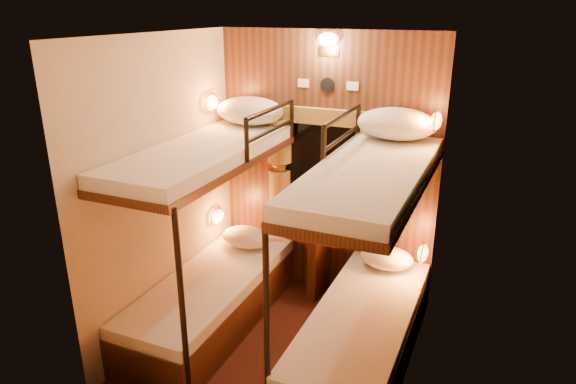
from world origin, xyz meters
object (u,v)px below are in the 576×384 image
at_px(bunk_right, 363,298).
at_px(bottle_right, 323,219).
at_px(bunk_left, 211,265).
at_px(table, 317,255).
at_px(bottle_left, 307,221).

relative_size(bunk_right, bottle_right, 7.11).
bearing_deg(bunk_left, bunk_right, 0.00).
height_order(table, bottle_left, bottle_left).
height_order(bunk_right, table, bunk_right).
bearing_deg(bunk_right, bottle_left, 135.26).
xyz_separation_m(bunk_left, bottle_left, (0.56, 0.73, 0.21)).
relative_size(table, bottle_left, 2.47).
xyz_separation_m(table, bottle_left, (-0.09, -0.05, 0.35)).
bearing_deg(bottle_right, bottle_left, -138.02).
xyz_separation_m(bunk_left, bunk_right, (1.30, 0.00, 0.00)).
bearing_deg(bottle_right, table, -118.96).
bearing_deg(table, bottle_right, 61.04).
relative_size(bunk_right, table, 2.90).
bearing_deg(bunk_left, table, 50.33).
distance_m(bunk_right, table, 1.02).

